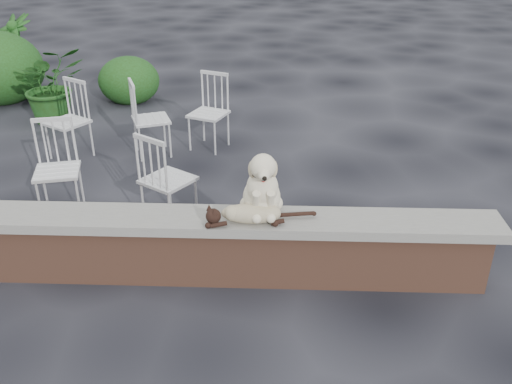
{
  "coord_description": "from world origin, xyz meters",
  "views": [
    {
      "loc": [
        1.31,
        -3.76,
        2.75
      ],
      "look_at": [
        1.16,
        0.2,
        0.7
      ],
      "focal_mm": 38.77,
      "sensor_mm": 36.0,
      "label": 1
    }
  ],
  "objects_px": {
    "chair_d": "(208,113)",
    "chair_a": "(57,170)",
    "potted_plant_a": "(50,84)",
    "cat": "(251,212)",
    "dog": "(262,181)",
    "chair_c": "(168,178)",
    "chair_e": "(151,118)",
    "potted_plant_b": "(18,52)",
    "chair_b": "(67,121)"
  },
  "relations": [
    {
      "from": "potted_plant_a",
      "to": "potted_plant_b",
      "type": "height_order",
      "value": "potted_plant_b"
    },
    {
      "from": "chair_d",
      "to": "chair_a",
      "type": "relative_size",
      "value": 1.0
    },
    {
      "from": "chair_e",
      "to": "chair_a",
      "type": "relative_size",
      "value": 1.0
    },
    {
      "from": "cat",
      "to": "chair_e",
      "type": "bearing_deg",
      "value": 111.21
    },
    {
      "from": "chair_c",
      "to": "potted_plant_a",
      "type": "height_order",
      "value": "potted_plant_a"
    },
    {
      "from": "chair_e",
      "to": "chair_d",
      "type": "relative_size",
      "value": 1.0
    },
    {
      "from": "chair_d",
      "to": "chair_a",
      "type": "xyz_separation_m",
      "value": [
        -1.28,
        -1.74,
        0.0
      ]
    },
    {
      "from": "chair_d",
      "to": "potted_plant_b",
      "type": "xyz_separation_m",
      "value": [
        -3.46,
        2.52,
        0.14
      ]
    },
    {
      "from": "chair_e",
      "to": "chair_a",
      "type": "bearing_deg",
      "value": 136.46
    },
    {
      "from": "chair_a",
      "to": "dog",
      "type": "bearing_deg",
      "value": -39.56
    },
    {
      "from": "potted_plant_a",
      "to": "potted_plant_b",
      "type": "xyz_separation_m",
      "value": [
        -1.14,
        1.61,
        0.07
      ]
    },
    {
      "from": "chair_e",
      "to": "dog",
      "type": "bearing_deg",
      "value": -171.78
    },
    {
      "from": "potted_plant_a",
      "to": "potted_plant_b",
      "type": "relative_size",
      "value": 0.89
    },
    {
      "from": "chair_d",
      "to": "chair_b",
      "type": "height_order",
      "value": "same"
    },
    {
      "from": "chair_e",
      "to": "chair_c",
      "type": "bearing_deg",
      "value": 175.54
    },
    {
      "from": "chair_c",
      "to": "dog",
      "type": "bearing_deg",
      "value": 171.91
    },
    {
      "from": "chair_a",
      "to": "chair_d",
      "type": "bearing_deg",
      "value": 39.62
    },
    {
      "from": "chair_d",
      "to": "chair_a",
      "type": "height_order",
      "value": "same"
    },
    {
      "from": "chair_b",
      "to": "chair_d",
      "type": "bearing_deg",
      "value": 44.49
    },
    {
      "from": "dog",
      "to": "potted_plant_b",
      "type": "height_order",
      "value": "potted_plant_b"
    },
    {
      "from": "dog",
      "to": "chair_d",
      "type": "relative_size",
      "value": 0.6
    },
    {
      "from": "cat",
      "to": "dog",
      "type": "bearing_deg",
      "value": 56.15
    },
    {
      "from": "dog",
      "to": "chair_c",
      "type": "distance_m",
      "value": 1.29
    },
    {
      "from": "chair_c",
      "to": "potted_plant_a",
      "type": "xyz_separation_m",
      "value": [
        -2.16,
        2.79,
        0.07
      ]
    },
    {
      "from": "chair_e",
      "to": "cat",
      "type": "bearing_deg",
      "value": -174.57
    },
    {
      "from": "chair_d",
      "to": "chair_a",
      "type": "bearing_deg",
      "value": -104.21
    },
    {
      "from": "chair_a",
      "to": "potted_plant_b",
      "type": "distance_m",
      "value": 4.79
    },
    {
      "from": "potted_plant_b",
      "to": "chair_b",
      "type": "bearing_deg",
      "value": -58.01
    },
    {
      "from": "potted_plant_a",
      "to": "dog",
      "type": "bearing_deg",
      "value": -49.66
    },
    {
      "from": "potted_plant_a",
      "to": "cat",
      "type": "bearing_deg",
      "value": -51.54
    },
    {
      "from": "chair_b",
      "to": "potted_plant_a",
      "type": "relative_size",
      "value": 0.88
    },
    {
      "from": "chair_a",
      "to": "potted_plant_b",
      "type": "bearing_deg",
      "value": 103.16
    },
    {
      "from": "chair_c",
      "to": "potted_plant_a",
      "type": "bearing_deg",
      "value": -18.03
    },
    {
      "from": "cat",
      "to": "chair_c",
      "type": "height_order",
      "value": "chair_c"
    },
    {
      "from": "chair_a",
      "to": "potted_plant_a",
      "type": "xyz_separation_m",
      "value": [
        -1.04,
        2.65,
        0.07
      ]
    },
    {
      "from": "chair_e",
      "to": "chair_a",
      "type": "xyz_separation_m",
      "value": [
        -0.61,
        -1.51,
        0.0
      ]
    },
    {
      "from": "chair_b",
      "to": "potted_plant_b",
      "type": "height_order",
      "value": "potted_plant_b"
    },
    {
      "from": "chair_c",
      "to": "chair_a",
      "type": "distance_m",
      "value": 1.13
    },
    {
      "from": "cat",
      "to": "chair_a",
      "type": "distance_m",
      "value": 2.26
    },
    {
      "from": "chair_e",
      "to": "chair_a",
      "type": "height_order",
      "value": "same"
    },
    {
      "from": "chair_a",
      "to": "potted_plant_a",
      "type": "height_order",
      "value": "potted_plant_a"
    },
    {
      "from": "dog",
      "to": "cat",
      "type": "xyz_separation_m",
      "value": [
        -0.08,
        -0.15,
        -0.2
      ]
    },
    {
      "from": "chair_b",
      "to": "chair_a",
      "type": "xyz_separation_m",
      "value": [
        0.38,
        -1.37,
        0.0
      ]
    },
    {
      "from": "chair_e",
      "to": "potted_plant_a",
      "type": "xyz_separation_m",
      "value": [
        -1.65,
        1.14,
        0.07
      ]
    },
    {
      "from": "dog",
      "to": "chair_b",
      "type": "xyz_separation_m",
      "value": [
        -2.4,
        2.34,
        -0.39
      ]
    },
    {
      "from": "chair_d",
      "to": "chair_a",
      "type": "distance_m",
      "value": 2.16
    },
    {
      "from": "cat",
      "to": "potted_plant_b",
      "type": "relative_size",
      "value": 0.84
    },
    {
      "from": "cat",
      "to": "chair_d",
      "type": "bearing_deg",
      "value": 97.34
    },
    {
      "from": "dog",
      "to": "potted_plant_a",
      "type": "relative_size",
      "value": 0.53
    },
    {
      "from": "potted_plant_b",
      "to": "dog",
      "type": "bearing_deg",
      "value": -51.17
    }
  ]
}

